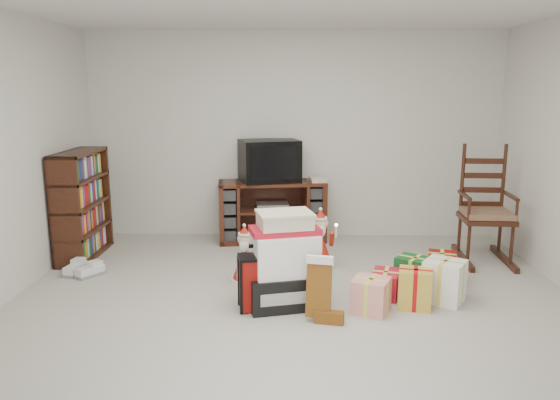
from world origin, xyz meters
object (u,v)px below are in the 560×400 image
object	(u,v)px
tv_stand	(272,211)
mrs_claus_figurine	(245,260)
rocking_chair	(484,220)
crt_television	(269,161)
santa_figurine	(320,246)
teddy_bear	(306,280)
gift_pile	(285,265)
red_suitcase	(262,282)
gift_cluster	(413,282)
bookshelf	(82,206)
sneaker_pair	(83,270)

from	to	relation	value
tv_stand	mrs_claus_figurine	world-z (taller)	tv_stand
rocking_chair	crt_television	distance (m)	2.50
tv_stand	santa_figurine	size ratio (longest dim) A/B	2.10
crt_television	teddy_bear	bearing A→B (deg)	-95.29
santa_figurine	gift_pile	bearing A→B (deg)	-110.32
teddy_bear	red_suitcase	bearing A→B (deg)	-146.84
teddy_bear	crt_television	size ratio (longest dim) A/B	0.50
crt_television	santa_figurine	bearing A→B (deg)	-79.47
mrs_claus_figurine	gift_cluster	world-z (taller)	mrs_claus_figurine
teddy_bear	gift_cluster	size ratio (longest dim) A/B	0.33
mrs_claus_figurine	teddy_bear	bearing A→B (deg)	-35.27
tv_stand	gift_cluster	world-z (taller)	tv_stand
bookshelf	santa_figurine	xyz separation A→B (m)	(2.58, -0.37, -0.32)
rocking_chair	red_suitcase	xyz separation A→B (m)	(-2.32, -1.42, -0.20)
red_suitcase	rocking_chair	bearing A→B (deg)	20.92
rocking_chair	gift_pile	size ratio (longest dim) A/B	1.61
rocking_chair	red_suitcase	size ratio (longest dim) A/B	2.34
gift_pile	sneaker_pair	world-z (taller)	gift_pile
tv_stand	rocking_chair	world-z (taller)	rocking_chair
teddy_bear	gift_cluster	world-z (taller)	teddy_bear
teddy_bear	crt_television	xyz separation A→B (m)	(-0.40, 1.88, 0.81)
gift_pile	gift_cluster	bearing A→B (deg)	-5.63
rocking_chair	crt_television	bearing A→B (deg)	166.56
gift_pile	santa_figurine	distance (m)	1.02
bookshelf	sneaker_pair	bearing A→B (deg)	-71.76
mrs_claus_figurine	sneaker_pair	xyz separation A→B (m)	(-1.64, 0.14, -0.16)
santa_figurine	crt_television	bearing A→B (deg)	117.94
mrs_claus_figurine	crt_television	xyz separation A→B (m)	(0.18, 1.47, 0.76)
gift_pile	red_suitcase	xyz separation A→B (m)	(-0.19, -0.11, -0.11)
mrs_claus_figurine	crt_television	distance (m)	1.66
red_suitcase	santa_figurine	xyz separation A→B (m)	(0.54, 1.06, 0.00)
mrs_claus_figurine	tv_stand	bearing A→B (deg)	81.78
bookshelf	red_suitcase	xyz separation A→B (m)	(2.04, -1.43, -0.32)
gift_pile	gift_cluster	size ratio (longest dim) A/B	0.68
gift_pile	teddy_bear	size ratio (longest dim) A/B	2.06
sneaker_pair	gift_cluster	world-z (taller)	gift_cluster
mrs_claus_figurine	gift_cluster	bearing A→B (deg)	-13.68
tv_stand	bookshelf	xyz separation A→B (m)	(-2.05, -0.68, 0.20)
tv_stand	gift_pile	distance (m)	2.00
gift_pile	gift_cluster	world-z (taller)	gift_pile
rocking_chair	sneaker_pair	bearing A→B (deg)	-168.28
bookshelf	sneaker_pair	world-z (taller)	bookshelf
tv_stand	gift_cluster	distance (m)	2.26
bookshelf	teddy_bear	size ratio (longest dim) A/B	3.00
rocking_chair	teddy_bear	size ratio (longest dim) A/B	3.32
teddy_bear	sneaker_pair	distance (m)	2.29
gift_pile	mrs_claus_figurine	world-z (taller)	gift_pile
teddy_bear	mrs_claus_figurine	distance (m)	0.71
teddy_bear	mrs_claus_figurine	size ratio (longest dim) A/B	0.69
teddy_bear	santa_figurine	world-z (taller)	santa_figurine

